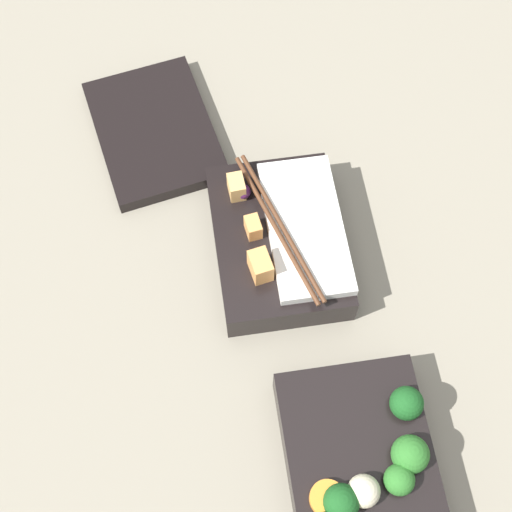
% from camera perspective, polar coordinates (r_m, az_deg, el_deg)
% --- Properties ---
extents(ground_plane, '(3.00, 3.00, 0.00)m').
position_cam_1_polar(ground_plane, '(0.76, 4.07, -7.77)').
color(ground_plane, gray).
extents(bento_tray_vegetable, '(0.19, 0.14, 0.07)m').
position_cam_1_polar(bento_tray_vegetable, '(0.71, 8.47, -16.32)').
color(bento_tray_vegetable, black).
rests_on(bento_tray_vegetable, ground_plane).
extents(bento_tray_rice, '(0.19, 0.14, 0.07)m').
position_cam_1_polar(bento_tray_rice, '(0.78, 1.96, 1.30)').
color(bento_tray_rice, black).
rests_on(bento_tray_rice, ground_plane).
extents(bento_lid, '(0.21, 0.17, 0.02)m').
position_cam_1_polar(bento_lid, '(0.89, -8.11, 9.87)').
color(bento_lid, black).
rests_on(bento_lid, ground_plane).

